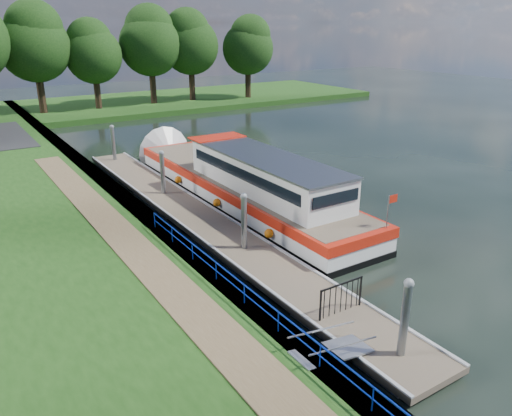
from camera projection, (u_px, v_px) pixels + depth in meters
ground at (387, 356)px, 15.53m from camera, size 160.00×160.00×0.00m
bank_edge at (137, 215)px, 25.92m from camera, size 1.10×90.00×0.78m
far_bank at (145, 103)px, 62.48m from camera, size 60.00×18.00×0.60m
footpath at (154, 269)px, 19.32m from camera, size 1.60×40.00×0.05m
blue_fence at (260, 302)px, 16.04m from camera, size 0.04×18.04×0.72m
pontoon at (199, 220)px, 25.71m from camera, size 2.50×30.00×0.56m
mooring_piles at (198, 200)px, 25.33m from camera, size 0.30×27.30×3.55m
gangway at (332, 351)px, 14.77m from camera, size 2.58×1.00×0.92m
gate_panel at (341, 294)px, 16.86m from camera, size 1.85×0.05×1.15m
barge at (237, 182)px, 28.90m from camera, size 4.36×21.15×4.78m
horizon_trees at (22, 42)px, 50.29m from camera, size 54.38×10.03×12.87m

